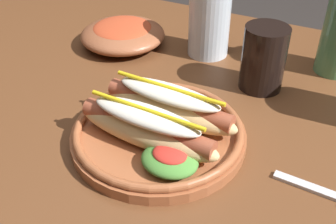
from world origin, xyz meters
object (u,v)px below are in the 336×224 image
(extra_cup, at_px, (209,20))
(side_bowl, at_px, (123,34))
(fork, at_px, (331,195))
(soda_cup, at_px, (264,58))
(hot_dog_plate, at_px, (159,127))

(extra_cup, height_order, side_bowl, extra_cup)
(fork, distance_m, extra_cup, 0.40)
(soda_cup, xyz_separation_m, side_bowl, (-0.29, 0.03, -0.03))
(fork, xyz_separation_m, side_bowl, (-0.44, 0.23, 0.02))
(hot_dog_plate, height_order, fork, hot_dog_plate)
(hot_dog_plate, bearing_deg, side_bowl, 130.99)
(hot_dog_plate, height_order, side_bowl, hot_dog_plate)
(soda_cup, bearing_deg, side_bowl, 174.22)
(soda_cup, bearing_deg, hot_dog_plate, -112.55)
(fork, height_order, soda_cup, soda_cup)
(hot_dog_plate, xyz_separation_m, soda_cup, (0.09, 0.21, 0.03))
(hot_dog_plate, distance_m, extra_cup, 0.28)
(hot_dog_plate, distance_m, soda_cup, 0.22)
(soda_cup, distance_m, extra_cup, 0.15)
(side_bowl, bearing_deg, hot_dog_plate, -49.01)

